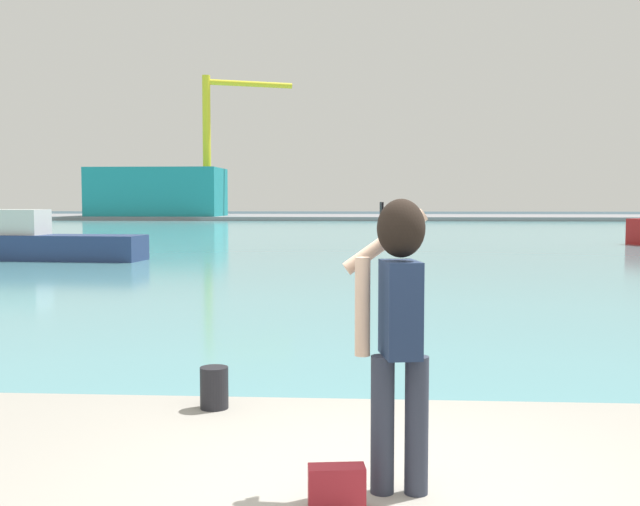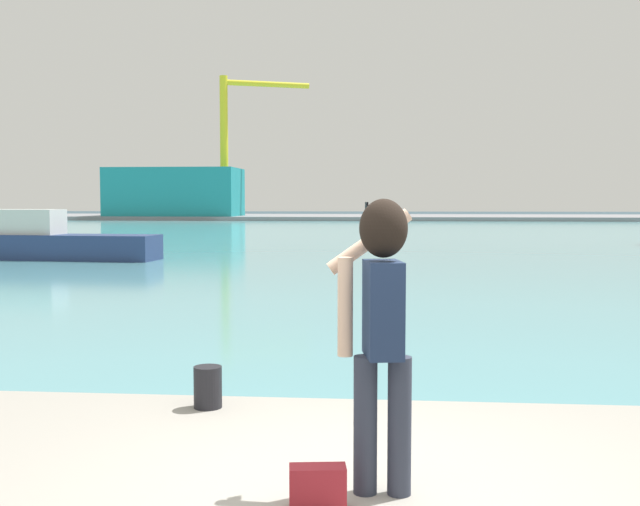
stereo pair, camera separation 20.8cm
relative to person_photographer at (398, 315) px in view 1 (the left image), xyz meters
name	(u,v)px [view 1 (the left image)]	position (x,y,z in m)	size (l,w,h in m)	color
ground_plane	(370,233)	(-0.14, 50.11, -1.68)	(220.00, 220.00, 0.00)	#334751
harbor_water	(370,232)	(-0.14, 52.11, -1.67)	(140.00, 100.00, 0.02)	#599EA8
far_shore_dock	(369,217)	(-0.14, 92.11, -1.44)	(140.00, 20.00, 0.47)	gray
person_photographer	(398,315)	(0.00, 0.00, 0.00)	(0.53, 0.55, 1.74)	#2D3342
handbag	(337,487)	(-0.35, -0.24, -0.95)	(0.32, 0.14, 0.24)	maroon
harbor_bollard	(214,388)	(-1.45, 1.73, -0.89)	(0.24, 0.24, 0.35)	black
boat_moored	(28,242)	(-13.56, 24.41, -0.96)	(8.94, 2.53, 1.97)	navy
warehouse_left	(158,192)	(-26.13, 87.08, 1.72)	(15.80, 8.49, 5.85)	teal
port_crane	(217,131)	(-19.28, 90.04, 9.38)	(10.89, 4.88, 17.42)	yellow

